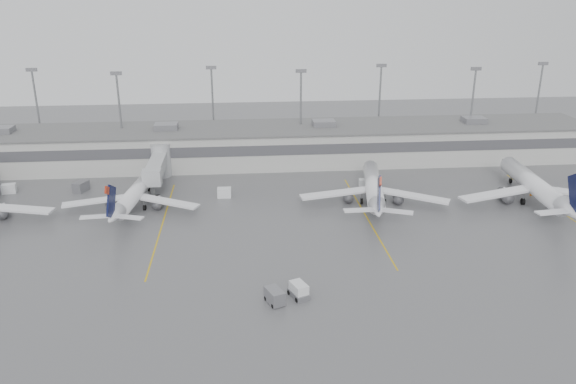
{
  "coord_description": "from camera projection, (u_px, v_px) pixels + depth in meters",
  "views": [
    {
      "loc": [
        -4.33,
        -64.62,
        37.42
      ],
      "look_at": [
        3.8,
        24.0,
        5.0
      ],
      "focal_mm": 35.0,
      "sensor_mm": 36.0,
      "label": 1
    }
  ],
  "objects": [
    {
      "name": "ground",
      "position": [
        276.0,
        291.0,
        73.65
      ],
      "size": [
        260.0,
        260.0,
        0.0
      ],
      "primitive_type": "plane",
      "color": "#515153",
      "rests_on": "ground"
    },
    {
      "name": "terminal",
      "position": [
        257.0,
        145.0,
        126.47
      ],
      "size": [
        152.0,
        17.0,
        9.45
      ],
      "color": "#B3B3AD",
      "rests_on": "ground"
    },
    {
      "name": "baggage_cart",
      "position": [
        275.0,
        296.0,
        70.5
      ],
      "size": [
        2.67,
        3.36,
        1.89
      ],
      "rotation": [
        0.0,
        0.0,
        0.39
      ],
      "color": "slate",
      "rests_on": "ground"
    },
    {
      "name": "baggage_tug",
      "position": [
        299.0,
        292.0,
        71.98
      ],
      "size": [
        2.86,
        3.49,
        1.94
      ],
      "rotation": [
        0.0,
        0.0,
        0.39
      ],
      "color": "silver",
      "rests_on": "ground"
    },
    {
      "name": "jet_bridge_right",
      "position": [
        159.0,
        164.0,
        113.34
      ],
      "size": [
        4.0,
        17.2,
        7.0
      ],
      "color": "#A4A6A9",
      "rests_on": "ground"
    },
    {
      "name": "light_masts",
      "position": [
        256.0,
        105.0,
        129.18
      ],
      "size": [
        142.4,
        8.0,
        20.6
      ],
      "color": "gray",
      "rests_on": "ground"
    },
    {
      "name": "jet_mid_left",
      "position": [
        134.0,
        195.0,
        99.92
      ],
      "size": [
        24.33,
        27.43,
        8.89
      ],
      "rotation": [
        0.0,
        0.0,
        -0.13
      ],
      "color": "white",
      "rests_on": "ground"
    },
    {
      "name": "gse_uld_b",
      "position": [
        224.0,
        193.0,
        106.36
      ],
      "size": [
        2.61,
        1.77,
        1.82
      ],
      "primitive_type": "cube",
      "rotation": [
        0.0,
        0.0,
        -0.02
      ],
      "color": "silver",
      "rests_on": "ground"
    },
    {
      "name": "gse_loader",
      "position": [
        81.0,
        186.0,
        109.44
      ],
      "size": [
        2.96,
        3.63,
        1.96
      ],
      "primitive_type": "cube",
      "rotation": [
        0.0,
        0.0,
        -0.37
      ],
      "color": "slate",
      "rests_on": "ground"
    },
    {
      "name": "gse_uld_c",
      "position": [
        364.0,
        183.0,
        112.01
      ],
      "size": [
        2.33,
        1.69,
        1.55
      ],
      "primitive_type": "cube",
      "rotation": [
        0.0,
        0.0,
        -0.11
      ],
      "color": "silver",
      "rests_on": "ground"
    },
    {
      "name": "cone_d",
      "position": [
        531.0,
        193.0,
        107.44
      ],
      "size": [
        0.49,
        0.49,
        0.77
      ],
      "primitive_type": "cone",
      "color": "orange",
      "rests_on": "ground"
    },
    {
      "name": "jet_far_right",
      "position": [
        536.0,
        186.0,
        102.39
      ],
      "size": [
        29.75,
        33.46,
        10.83
      ],
      "rotation": [
        0.0,
        0.0,
        -0.09
      ],
      "color": "white",
      "rests_on": "ground"
    },
    {
      "name": "cone_c",
      "position": [
        352.0,
        193.0,
        107.89
      ],
      "size": [
        0.48,
        0.48,
        0.76
      ],
      "primitive_type": "cone",
      "color": "orange",
      "rests_on": "ground"
    },
    {
      "name": "gse_uld_a",
      "position": [
        9.0,
        189.0,
        108.51
      ],
      "size": [
        2.82,
        2.15,
        1.8
      ],
      "primitive_type": "cube",
      "rotation": [
        0.0,
        0.0,
        0.2
      ],
      "color": "silver",
      "rests_on": "ground"
    },
    {
      "name": "cone_b",
      "position": [
        137.0,
        198.0,
        105.35
      ],
      "size": [
        0.39,
        0.39,
        0.62
      ],
      "primitive_type": "cone",
      "color": "orange",
      "rests_on": "ground"
    },
    {
      "name": "stand_markings",
      "position": [
        266.0,
        220.0,
        96.1
      ],
      "size": [
        105.25,
        40.0,
        0.01
      ],
      "color": "gold",
      "rests_on": "ground"
    },
    {
      "name": "jet_mid_right",
      "position": [
        374.0,
        188.0,
        102.6
      ],
      "size": [
        26.67,
        30.16,
        9.83
      ],
      "rotation": [
        0.0,
        0.0,
        -0.18
      ],
      "color": "white",
      "rests_on": "ground"
    }
  ]
}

